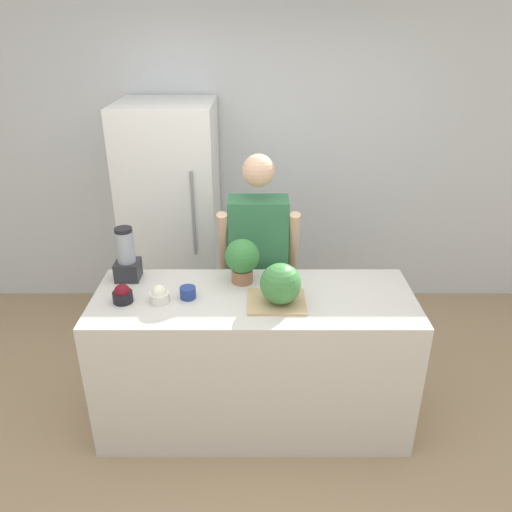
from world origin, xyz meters
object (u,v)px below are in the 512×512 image
object	(u,v)px
person	(260,267)
watermelon	(283,284)
bowl_cream	(162,295)
bowl_small_blue	(190,292)
blender	(129,257)
refrigerator	(175,219)
potted_plant	(244,259)
bowl_cherries	(125,294)

from	to	relation	value
person	watermelon	xyz separation A→B (m)	(0.12, -0.64, 0.22)
bowl_cream	bowl_small_blue	bearing A→B (deg)	16.01
bowl_cream	blender	size ratio (longest dim) A/B	0.33
watermelon	bowl_small_blue	size ratio (longest dim) A/B	2.50
watermelon	blender	bearing A→B (deg)	161.63
person	refrigerator	bearing A→B (deg)	134.37
refrigerator	blender	bearing A→B (deg)	-96.84
refrigerator	person	bearing A→B (deg)	-45.63
bowl_cream	potted_plant	world-z (taller)	potted_plant
bowl_cherries	refrigerator	bearing A→B (deg)	86.08
person	bowl_cherries	distance (m)	1.01
refrigerator	bowl_cherries	world-z (taller)	refrigerator
person	bowl_cherries	xyz separation A→B (m)	(-0.79, -0.61, 0.13)
watermelon	blender	world-z (taller)	blender
bowl_cherries	blender	world-z (taller)	blender
refrigerator	person	distance (m)	1.00
potted_plant	blender	bearing A→B (deg)	176.58
bowl_small_blue	potted_plant	bearing A→B (deg)	32.31
refrigerator	bowl_cherries	size ratio (longest dim) A/B	16.04
blender	potted_plant	distance (m)	0.72
person	potted_plant	xyz separation A→B (m)	(-0.10, -0.36, 0.24)
person	blender	world-z (taller)	person
refrigerator	person	xyz separation A→B (m)	(0.70, -0.72, -0.09)
refrigerator	watermelon	world-z (taller)	refrigerator
bowl_cherries	bowl_cream	bearing A→B (deg)	0.21
bowl_cherries	blender	size ratio (longest dim) A/B	0.34
refrigerator	person	world-z (taller)	refrigerator
watermelon	bowl_cherries	xyz separation A→B (m)	(-0.91, 0.03, -0.08)
bowl_cherries	bowl_small_blue	bearing A→B (deg)	7.09
watermelon	bowl_cream	distance (m)	0.71
bowl_cream	bowl_small_blue	distance (m)	0.17
bowl_cherries	bowl_cream	distance (m)	0.21
bowl_cream	person	bearing A→B (deg)	46.59
bowl_cherries	blender	distance (m)	0.31
bowl_cherries	bowl_cream	xyz separation A→B (m)	(0.21, 0.00, -0.00)
person	blender	xyz separation A→B (m)	(-0.82, -0.32, 0.23)
person	watermelon	size ratio (longest dim) A/B	6.93
watermelon	bowl_small_blue	bearing A→B (deg)	172.49
bowl_cream	bowl_small_blue	size ratio (longest dim) A/B	1.21
blender	potted_plant	size ratio (longest dim) A/B	1.22
blender	potted_plant	xyz separation A→B (m)	(0.72, -0.04, 0.01)
bowl_cherries	potted_plant	world-z (taller)	potted_plant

